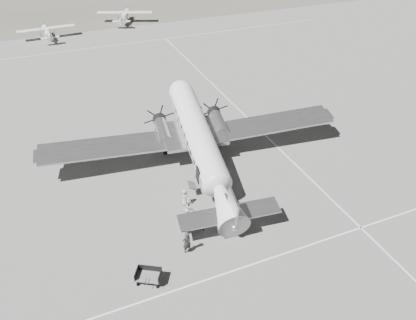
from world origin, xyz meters
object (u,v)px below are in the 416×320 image
at_px(baggage_cart_far, 148,276).
at_px(dc3_airliner, 200,143).
at_px(light_plane_left, 47,33).
at_px(ramp_agent, 189,208).
at_px(light_plane_right, 125,17).
at_px(passenger, 185,197).
at_px(ground_crew, 187,242).
at_px(baggage_cart_near, 194,224).

bearing_deg(baggage_cart_far, dc3_airliner, 84.11).
height_order(light_plane_left, ramp_agent, light_plane_left).
relative_size(light_plane_right, ramp_agent, 6.02).
xyz_separation_m(light_plane_right, passenger, (-8.15, -58.47, -0.34)).
height_order(dc3_airliner, light_plane_right, dc3_airliner).
relative_size(light_plane_left, ground_crew, 4.98).
bearing_deg(passenger, baggage_cart_far, 133.48).
relative_size(dc3_airliner, ground_crew, 15.10).
bearing_deg(baggage_cart_near, light_plane_left, 101.29).
distance_m(light_plane_right, baggage_cart_far, 66.89).
xyz_separation_m(light_plane_left, light_plane_right, (15.56, 4.80, 0.10)).
bearing_deg(dc3_airliner, light_plane_right, 91.69).
distance_m(ramp_agent, passenger, 1.67).
xyz_separation_m(ground_crew, ramp_agent, (1.58, 3.74, -0.10)).
bearing_deg(light_plane_left, baggage_cart_near, -86.23).
height_order(baggage_cart_far, ground_crew, ground_crew).
xyz_separation_m(light_plane_right, ramp_agent, (-8.34, -60.12, -0.23)).
relative_size(dc3_airliner, baggage_cart_far, 16.47).
bearing_deg(dc3_airliner, baggage_cart_far, -119.80).
xyz_separation_m(dc3_airliner, light_plane_left, (-10.82, 48.90, -1.91)).
bearing_deg(light_plane_left, light_plane_right, 13.87).
distance_m(dc3_airliner, ramp_agent, 7.64).
height_order(baggage_cart_far, passenger, passenger).
distance_m(light_plane_left, passenger, 54.17).
bearing_deg(light_plane_right, light_plane_left, -140.92).
distance_m(baggage_cart_near, baggage_cart_far, 6.28).
height_order(baggage_cart_far, ramp_agent, ramp_agent).
xyz_separation_m(baggage_cart_far, passenger, (5.34, 7.05, 0.30)).
height_order(dc3_airliner, baggage_cart_far, dc3_airliner).
distance_m(light_plane_left, ground_crew, 59.33).
bearing_deg(light_plane_right, dc3_airliner, -73.11).
height_order(light_plane_left, ground_crew, light_plane_left).
bearing_deg(baggage_cart_far, passenger, 83.49).
relative_size(light_plane_left, passenger, 6.19).
bearing_deg(dc3_airliner, passenger, -118.86).
bearing_deg(ramp_agent, light_plane_left, 19.00).
bearing_deg(baggage_cart_far, light_plane_left, 122.59).
bearing_deg(baggage_cart_far, ramp_agent, 77.00).
xyz_separation_m(ramp_agent, passenger, (0.20, 1.65, -0.10)).
xyz_separation_m(light_plane_left, ground_crew, (5.63, -59.06, -0.03)).
relative_size(light_plane_right, baggage_cart_far, 5.94).
relative_size(light_plane_left, baggage_cart_near, 5.64).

